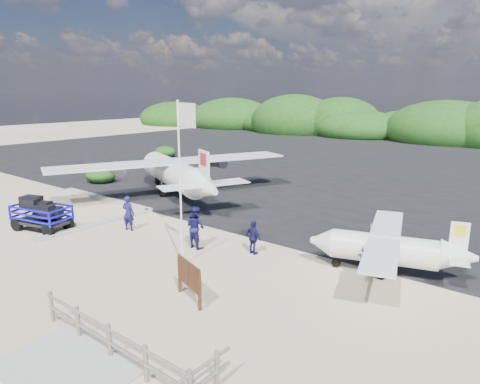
{
  "coord_description": "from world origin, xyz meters",
  "views": [
    {
      "loc": [
        15.0,
        -10.7,
        6.92
      ],
      "look_at": [
        2.38,
        5.03,
        2.19
      ],
      "focal_mm": 32.0,
      "sensor_mm": 36.0,
      "label": 1
    }
  ],
  "objects": [
    {
      "name": "asphalt_apron",
      "position": [
        0.0,
        30.0,
        0.0
      ],
      "size": [
        90.0,
        50.0,
        0.04
      ],
      "primitive_type": null,
      "color": "#B2B2B2",
      "rests_on": "ground"
    },
    {
      "name": "baggage_cart",
      "position": [
        -5.98,
        -0.72,
        0.0
      ],
      "size": [
        3.46,
        2.47,
        1.57
      ],
      "primitive_type": null,
      "rotation": [
        0.0,
        0.0,
        0.24
      ],
      "color": "#100ED8",
      "rests_on": "ground"
    },
    {
      "name": "crew_b",
      "position": [
        1.89,
        2.41,
        0.97
      ],
      "size": [
        0.98,
        0.79,
        1.95
      ],
      "primitive_type": "imported",
      "rotation": [
        0.0,
        0.0,
        3.09
      ],
      "color": "#16144B",
      "rests_on": "ground"
    },
    {
      "name": "vegetation_band",
      "position": [
        0.0,
        55.0,
        0.0
      ],
      "size": [
        124.0,
        8.0,
        4.4
      ],
      "primitive_type": null,
      "color": "#B2B2B2",
      "rests_on": "ground"
    },
    {
      "name": "ground",
      "position": [
        0.0,
        0.0,
        0.0
      ],
      "size": [
        160.0,
        160.0,
        0.0
      ],
      "primitive_type": "plane",
      "color": "beige"
    },
    {
      "name": "walkway_pad",
      "position": [
        5.5,
        -6.0,
        0.0
      ],
      "size": [
        3.5,
        2.5,
        0.1
      ],
      "primitive_type": null,
      "color": "#B2B2B2",
      "rests_on": "ground"
    },
    {
      "name": "crew_c",
      "position": [
        4.44,
        3.39,
        0.76
      ],
      "size": [
        0.94,
        0.53,
        1.52
      ],
      "primitive_type": "imported",
      "rotation": [
        0.0,
        0.0,
        2.95
      ],
      "color": "#16144B",
      "rests_on": "ground"
    },
    {
      "name": "lagoon",
      "position": [
        -9.0,
        1.5,
        0.0
      ],
      "size": [
        9.0,
        7.0,
        0.4
      ],
      "primitive_type": null,
      "color": "#B2B2B2",
      "rests_on": "ground"
    },
    {
      "name": "fence",
      "position": [
        6.0,
        -5.0,
        0.0
      ],
      "size": [
        6.4,
        2.0,
        1.1
      ],
      "primitive_type": null,
      "color": "#B2B2B2",
      "rests_on": "ground"
    },
    {
      "name": "aircraft_small",
      "position": [
        -11.64,
        34.78,
        0.0
      ],
      "size": [
        7.9,
        7.9,
        2.28
      ],
      "primitive_type": null,
      "rotation": [
        0.0,
        0.0,
        3.44
      ],
      "color": "#B2B2B2",
      "rests_on": "ground"
    },
    {
      "name": "crew_a",
      "position": [
        -2.53,
        2.05,
        0.91
      ],
      "size": [
        0.76,
        0.62,
        1.82
      ],
      "primitive_type": "imported",
      "rotation": [
        0.0,
        0.0,
        3.45
      ],
      "color": "#16144B",
      "rests_on": "ground"
    },
    {
      "name": "signboard",
      "position": [
        5.33,
        -1.39,
        0.0
      ],
      "size": [
        1.71,
        0.73,
        1.45
      ],
      "primitive_type": null,
      "rotation": [
        0.0,
        0.0,
        -0.33
      ],
      "color": "#4D2B16",
      "rests_on": "ground"
    },
    {
      "name": "flagpole",
      "position": [
        2.82,
        0.69,
        0.0
      ],
      "size": [
        1.43,
        0.88,
        6.64
      ],
      "primitive_type": null,
      "rotation": [
        0.0,
        0.0,
        -0.26
      ],
      "color": "white",
      "rests_on": "ground"
    }
  ]
}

